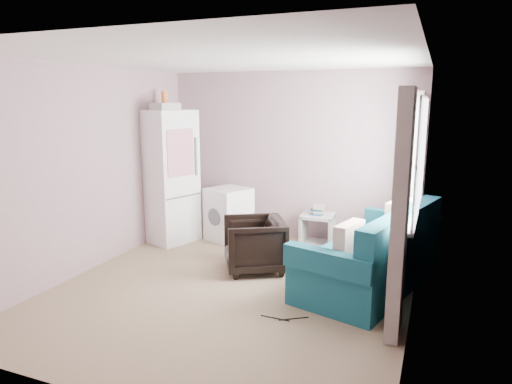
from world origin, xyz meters
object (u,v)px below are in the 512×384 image
(side_table, at_px, (318,228))
(fridge, at_px, (168,176))
(sofa, at_px, (374,258))
(washing_machine, at_px, (228,213))
(armchair, at_px, (254,242))

(side_table, bearing_deg, fridge, -168.39)
(fridge, xyz_separation_m, sofa, (3.09, -0.66, -0.65))
(fridge, height_order, washing_machine, fridge)
(sofa, bearing_deg, washing_machine, 171.75)
(armchair, xyz_separation_m, sofa, (1.45, 0.03, -0.03))
(washing_machine, bearing_deg, sofa, -1.13)
(armchair, xyz_separation_m, fridge, (-1.65, 0.68, 0.62))
(armchair, distance_m, washing_machine, 1.35)
(fridge, bearing_deg, armchair, -3.27)
(washing_machine, bearing_deg, side_table, 26.12)
(fridge, bearing_deg, washing_machine, 44.08)
(fridge, relative_size, washing_machine, 2.81)
(armchair, bearing_deg, fridge, -142.40)
(armchair, bearing_deg, side_table, 125.52)
(fridge, bearing_deg, side_table, 30.87)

